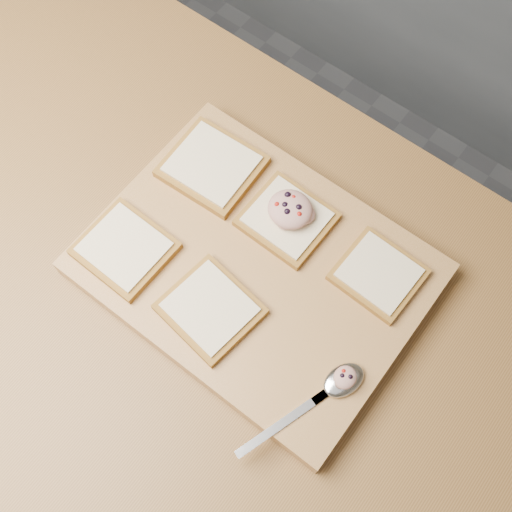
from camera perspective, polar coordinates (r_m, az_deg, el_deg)
The scene contains 11 objects.
ground at distance 1.82m, azimuth -5.62°, elevation -10.79°, with size 4.00×4.00×0.00m, color #515459.
island_counter at distance 1.38m, azimuth -7.32°, elevation -6.68°, with size 2.00×0.80×0.90m.
cutting_board at distance 0.92m, azimuth 0.00°, elevation -1.17°, with size 0.46×0.35×0.04m, color #AB7D49.
bread_far_left at distance 0.96m, azimuth -3.93°, elevation 7.97°, with size 0.14×0.13×0.02m.
bread_far_center at distance 0.92m, azimuth 2.77°, elevation 3.30°, with size 0.12×0.11×0.02m.
bread_far_right at distance 0.90m, azimuth 10.83°, elevation -1.60°, with size 0.11×0.10×0.02m.
bread_near_left at distance 0.92m, azimuth -11.58°, elevation 0.65°, with size 0.12×0.11×0.02m.
bread_near_center at distance 0.87m, azimuth -4.10°, elevation -4.72°, with size 0.13×0.12×0.02m.
tuna_salad_dollop at distance 0.90m, azimuth 3.05°, elevation 4.19°, with size 0.06×0.06×0.03m.
spoon at distance 0.85m, azimuth 7.01°, elevation -11.42°, with size 0.09×0.19×0.01m.
spoon_salad at distance 0.84m, azimuth 7.93°, elevation -10.63°, with size 0.03×0.03×0.02m.
Camera 1 is at (0.38, -0.20, 1.77)m, focal length 45.00 mm.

